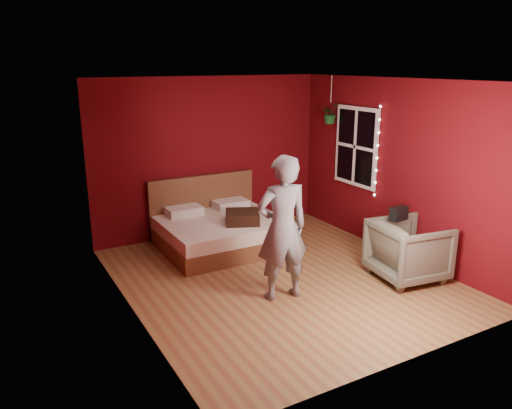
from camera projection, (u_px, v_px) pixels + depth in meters
The scene contains 10 objects.
floor at pixel (281, 278), 6.75m from camera, with size 4.50×4.50×0.00m, color olive.
room_walls at pixel (283, 155), 6.28m from camera, with size 4.04×4.54×2.62m.
window at pixel (356, 147), 8.01m from camera, with size 0.05×0.97×1.27m.
fairy_lights at pixel (377, 152), 7.56m from camera, with size 0.04×0.04×1.45m.
bed at pixel (220, 230), 7.84m from camera, with size 1.85×1.57×1.02m.
person at pixel (282, 228), 5.96m from camera, with size 0.65×0.43×1.79m, color slate.
armchair at pixel (408, 250), 6.63m from camera, with size 0.86×0.88×0.80m, color #5F5C4B.
handbag at pixel (399, 213), 6.57m from camera, with size 0.25×0.13×0.18m, color black.
throw_pillow at pixel (242, 217), 7.55m from camera, with size 0.49×0.49×0.17m, color black.
hanging_plant at pixel (330, 113), 8.33m from camera, with size 0.33×0.29×0.79m.
Camera 1 is at (-3.34, -5.25, 2.82)m, focal length 35.00 mm.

